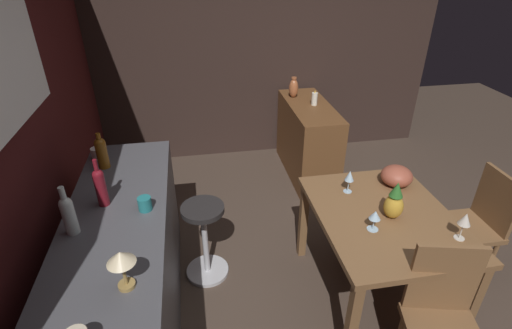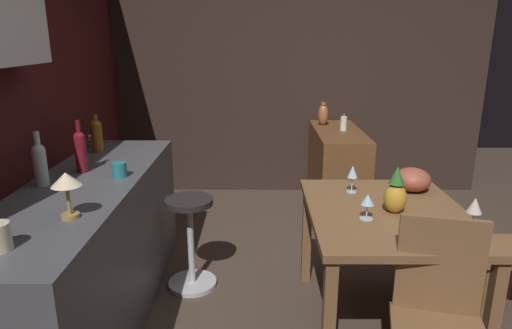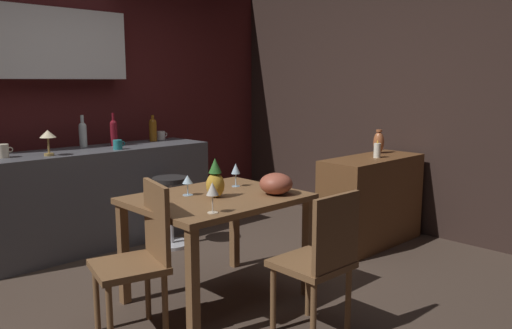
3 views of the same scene
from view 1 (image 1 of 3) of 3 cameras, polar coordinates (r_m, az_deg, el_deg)
ground_plane at (r=3.08m, az=13.27°, el=-19.27°), size 9.00×9.00×0.00m
wall_side_right at (r=4.52m, az=-1.00°, el=17.13°), size 0.10×4.40×2.60m
dining_table at (r=2.76m, az=18.36°, el=-8.65°), size 1.11×0.88×0.74m
kitchen_counter at (r=2.66m, az=-18.87°, el=-16.03°), size 2.10×0.60×0.90m
sideboard_cabinet at (r=4.31m, az=7.71°, el=3.66°), size 1.10×0.44×0.82m
chair_near_window at (r=2.51m, az=26.07°, el=-19.86°), size 0.48×0.48×0.92m
chair_by_doorway at (r=3.35m, az=29.94°, el=-7.43°), size 0.41×0.41×0.89m
bar_stool at (r=3.00m, az=-7.61°, el=-10.96°), size 0.34×0.34×0.65m
wine_glass_left at (r=2.48m, az=17.32°, el=-7.34°), size 0.07×0.07×0.14m
wine_glass_right at (r=2.79m, az=13.78°, el=-1.75°), size 0.07×0.07×0.17m
wine_glass_center at (r=2.60m, az=28.73°, el=-7.26°), size 0.07×0.07×0.19m
pineapple_centerpiece at (r=2.63m, az=19.92°, el=-5.37°), size 0.12×0.12×0.27m
fruit_bowl at (r=3.01m, az=20.24°, el=-1.61°), size 0.23×0.23×0.15m
wine_bottle_clear at (r=2.32m, az=-26.20°, el=-6.56°), size 0.07×0.07×0.30m
wine_bottle_ruby at (r=2.48m, az=-22.20°, el=-2.92°), size 0.07×0.07×0.31m
wine_bottle_amber at (r=2.91m, az=-22.05°, el=1.81°), size 0.08×0.08×0.27m
cup_white at (r=3.09m, az=-22.58°, el=1.54°), size 0.12×0.09×0.09m
cup_teal at (r=2.40m, az=-16.25°, el=-5.61°), size 0.12×0.08×0.09m
counter_lamp at (r=1.87m, az=-19.47°, el=-13.39°), size 0.13×0.13×0.21m
pillar_candle_tall at (r=4.14m, az=8.71°, el=9.65°), size 0.06×0.06×0.16m
vase_copper at (r=4.32m, az=5.63°, el=11.29°), size 0.10×0.10×0.23m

